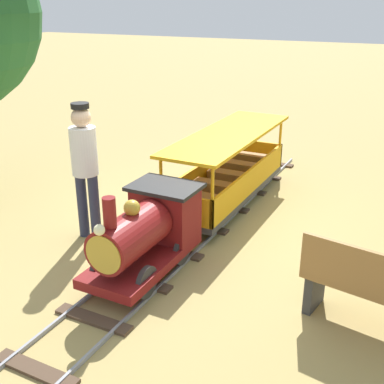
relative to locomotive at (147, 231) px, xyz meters
The scene contains 6 objects.
ground_plane 1.28m from the locomotive, 90.00° to the right, with size 60.00×60.00×0.00m, color #A38C51.
track 1.29m from the locomotive, 90.00° to the right, with size 0.76×6.40×0.04m.
locomotive is the anchor object (origin of this frame).
passenger_car 2.10m from the locomotive, 90.00° to the right, with size 0.82×2.70×0.97m.
conductor_person 1.21m from the locomotive, 19.96° to the right, with size 0.30×0.30×1.62m.
park_bench 2.24m from the locomotive, behind, with size 1.35×0.61×0.82m.
Camera 1 is at (-2.41, 4.91, 2.65)m, focal length 45.27 mm.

